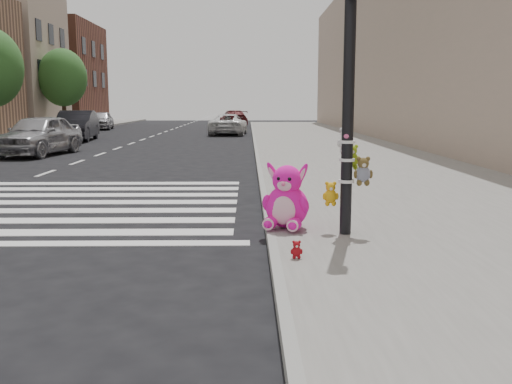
{
  "coord_description": "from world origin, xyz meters",
  "views": [
    {
      "loc": [
        1.23,
        -6.07,
        1.97
      ],
      "look_at": [
        1.34,
        1.73,
        0.75
      ],
      "focal_mm": 40.0,
      "sensor_mm": 36.0,
      "label": 1
    }
  ],
  "objects_px": {
    "pink_bunny": "(287,201)",
    "car_white_near": "(228,124)",
    "car_silver_far": "(39,135)",
    "car_dark_far": "(76,126)",
    "signal_pole": "(349,114)",
    "red_teddy": "(297,250)"
  },
  "relations": [
    {
      "from": "signal_pole",
      "to": "car_dark_far",
      "type": "relative_size",
      "value": 0.83
    },
    {
      "from": "red_teddy",
      "to": "car_silver_far",
      "type": "xyz_separation_m",
      "value": [
        -8.53,
        15.25,
        0.53
      ]
    },
    {
      "from": "signal_pole",
      "to": "car_dark_far",
      "type": "xyz_separation_m",
      "value": [
        -10.44,
        22.43,
        -1.03
      ]
    },
    {
      "from": "signal_pole",
      "to": "red_teddy",
      "type": "distance_m",
      "value": 2.2
    },
    {
      "from": "red_teddy",
      "to": "car_white_near",
      "type": "bearing_deg",
      "value": 92.32
    },
    {
      "from": "red_teddy",
      "to": "car_silver_far",
      "type": "height_order",
      "value": "car_silver_far"
    },
    {
      "from": "signal_pole",
      "to": "car_dark_far",
      "type": "distance_m",
      "value": 24.76
    },
    {
      "from": "red_teddy",
      "to": "car_dark_far",
      "type": "height_order",
      "value": "car_dark_far"
    },
    {
      "from": "pink_bunny",
      "to": "car_dark_far",
      "type": "height_order",
      "value": "car_dark_far"
    },
    {
      "from": "car_white_near",
      "to": "car_silver_far",
      "type": "bearing_deg",
      "value": 67.48
    },
    {
      "from": "pink_bunny",
      "to": "car_silver_far",
      "type": "bearing_deg",
      "value": 139.8
    },
    {
      "from": "pink_bunny",
      "to": "car_silver_far",
      "type": "height_order",
      "value": "car_silver_far"
    },
    {
      "from": "signal_pole",
      "to": "car_white_near",
      "type": "height_order",
      "value": "signal_pole"
    },
    {
      "from": "signal_pole",
      "to": "car_white_near",
      "type": "relative_size",
      "value": 0.86
    },
    {
      "from": "car_silver_far",
      "to": "car_dark_far",
      "type": "height_order",
      "value": "car_dark_far"
    },
    {
      "from": "pink_bunny",
      "to": "car_dark_far",
      "type": "xyz_separation_m",
      "value": [
        -9.61,
        22.07,
        0.25
      ]
    },
    {
      "from": "signal_pole",
      "to": "car_silver_far",
      "type": "distance_m",
      "value": 16.81
    },
    {
      "from": "signal_pole",
      "to": "red_teddy",
      "type": "bearing_deg",
      "value": -121.95
    },
    {
      "from": "car_dark_far",
      "to": "car_white_near",
      "type": "xyz_separation_m",
      "value": [
        7.82,
        5.54,
        -0.14
      ]
    },
    {
      "from": "signal_pole",
      "to": "car_silver_far",
      "type": "xyz_separation_m",
      "value": [
        -9.34,
        13.94,
        -1.04
      ]
    },
    {
      "from": "pink_bunny",
      "to": "car_white_near",
      "type": "relative_size",
      "value": 0.21
    },
    {
      "from": "pink_bunny",
      "to": "car_white_near",
      "type": "xyz_separation_m",
      "value": [
        -1.79,
        27.61,
        0.1
      ]
    }
  ]
}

